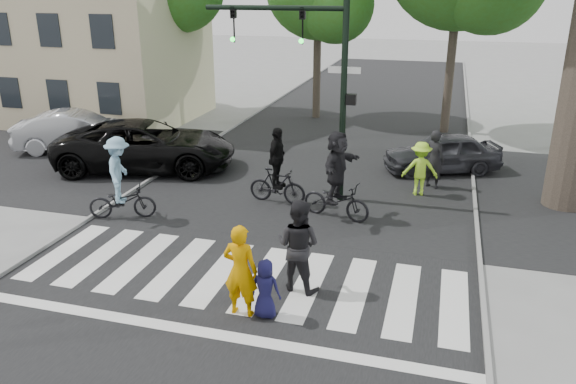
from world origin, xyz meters
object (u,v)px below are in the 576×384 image
at_px(car_suv, 146,146).
at_px(car_grey, 442,153).
at_px(car_silver, 77,131).
at_px(pedestrian_adult, 298,245).
at_px(pedestrian_child, 265,289).
at_px(cyclist_right, 337,180).
at_px(cyclist_left, 120,184).
at_px(cyclist_mid, 277,173).
at_px(traffic_signal, 314,65).
at_px(pedestrian_woman, 241,271).

xyz_separation_m(car_suv, car_grey, (9.76, 2.47, -0.17)).
bearing_deg(car_silver, pedestrian_adult, -149.47).
bearing_deg(car_grey, pedestrian_child, -38.34).
bearing_deg(cyclist_right, pedestrian_adult, -90.30).
bearing_deg(cyclist_left, car_grey, 38.48).
bearing_deg(cyclist_left, car_suv, 110.55).
bearing_deg(cyclist_left, pedestrian_child, -34.38).
bearing_deg(car_suv, cyclist_right, -123.83).
bearing_deg(car_grey, cyclist_right, -49.96).
bearing_deg(cyclist_mid, car_grey, 43.65).
bearing_deg(car_silver, traffic_signal, -127.73).
bearing_deg(cyclist_left, pedestrian_adult, -23.18).
height_order(cyclist_right, car_grey, cyclist_right).
relative_size(pedestrian_adult, car_suv, 0.33).
distance_m(traffic_signal, cyclist_mid, 3.19).
height_order(pedestrian_woman, car_grey, pedestrian_woman).
height_order(cyclist_left, cyclist_right, cyclist_right).
distance_m(pedestrian_adult, car_grey, 9.33).
relative_size(cyclist_left, cyclist_mid, 1.01).
bearing_deg(cyclist_mid, traffic_signal, 40.23).
bearing_deg(car_grey, cyclist_mid, -68.27).
distance_m(traffic_signal, car_suv, 6.93).
distance_m(pedestrian_child, pedestrian_adult, 1.31).
distance_m(pedestrian_adult, cyclist_right, 3.96).
bearing_deg(car_grey, cyclist_left, -73.44).
relative_size(traffic_signal, pedestrian_child, 5.03).
relative_size(cyclist_right, car_silver, 0.53).
distance_m(pedestrian_woman, car_suv, 9.95).
xyz_separation_m(cyclist_left, cyclist_mid, (3.72, 2.24, -0.06)).
xyz_separation_m(pedestrian_child, car_silver, (-10.50, 9.08, 0.16)).
xyz_separation_m(pedestrian_woman, cyclist_mid, (-1.05, 5.86, -0.01)).
bearing_deg(traffic_signal, car_grey, 44.42).
bearing_deg(car_grey, car_silver, -107.44).
height_order(pedestrian_adult, car_grey, pedestrian_adult).
bearing_deg(pedestrian_woman, cyclist_left, -35.37).
height_order(cyclist_left, car_grey, cyclist_left).
relative_size(pedestrian_woman, pedestrian_child, 1.56).
relative_size(traffic_signal, cyclist_mid, 2.68).
xyz_separation_m(car_silver, car_grey, (13.48, 1.06, -0.09)).
distance_m(car_silver, car_grey, 13.52).
height_order(car_suv, car_silver, car_suv).
xyz_separation_m(pedestrian_child, car_suv, (-6.78, 7.67, 0.24)).
relative_size(cyclist_left, cyclist_right, 0.93).
bearing_deg(cyclist_mid, car_silver, 160.07).
distance_m(traffic_signal, car_silver, 10.63).
relative_size(cyclist_mid, car_suv, 0.37).
bearing_deg(traffic_signal, cyclist_mid, -139.77).
distance_m(cyclist_left, cyclist_right, 5.81).
bearing_deg(traffic_signal, cyclist_left, -147.05).
xyz_separation_m(cyclist_left, car_suv, (-1.53, 4.08, -0.15)).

